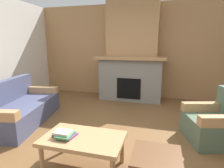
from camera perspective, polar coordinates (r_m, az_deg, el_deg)
The scene contains 7 objects.
ground at distance 3.08m, azimuth -2.84°, elevation -18.00°, with size 9.00×9.00×0.00m, color brown.
wall_back_wood_panel at distance 5.59m, azimuth 6.79°, elevation 10.08°, with size 6.00×0.12×2.70m, color #A87A4C.
fireplace at distance 5.23m, azimuth 6.11°, elevation 7.91°, with size 1.90×0.82×2.70m.
couch at distance 4.15m, azimuth -26.70°, elevation -6.85°, with size 1.17×1.93×0.85m.
armchair at distance 3.46m, azimuth 29.38°, elevation -10.71°, with size 0.94×0.94×0.85m.
coffee_table at distance 2.41m, azimuth -8.88°, elevation -17.05°, with size 1.00×0.60×0.43m.
book_stack_near_edge at distance 2.42m, azimuth -14.55°, elevation -14.81°, with size 0.29×0.26×0.08m.
Camera 1 is at (0.84, -2.52, 1.55)m, focal length 29.46 mm.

